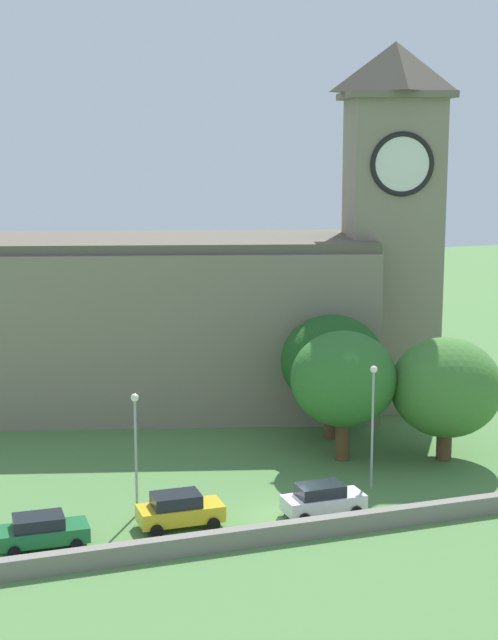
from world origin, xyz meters
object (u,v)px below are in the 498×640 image
Objects in this scene: streetlamp_west_mid at (135,434)px; tree_churchyard at (332,362)px; tree_riverside_west at (344,379)px; tree_by_tower at (446,388)px; church at (202,304)px; streetlamp_central at (373,408)px; car_white at (323,499)px; car_yellow at (179,510)px; car_green at (42,531)px.

tree_churchyard is at bearing 31.29° from streetlamp_west_mid.
tree_by_tower is at bearing -18.55° from tree_riverside_west.
tree_churchyard is (6.12, -10.73, -2.59)m from church.
tree_riverside_west is at bearing 84.46° from streetlamp_central.
streetlamp_west_mid is 21.03m from tree_by_tower.
car_white is at bearing -19.31° from streetlamp_west_mid.
streetlamp_central is 0.93× the size of tree_by_tower.
streetlamp_west_mid is at bearing -160.95° from tree_riverside_west.
streetlamp_west_mid is (-1.77, 2.43, 3.66)m from car_yellow.
car_white is at bearing -6.89° from car_yellow.
tree_riverside_west is (4.96, 8.43, 4.43)m from car_white.
car_yellow reaches higher than car_white.
car_yellow is at bearing 173.11° from car_white.
streetlamp_central is at bearing 7.17° from car_green.
church is 8.64× the size of car_yellow.
streetlamp_west_mid reaches higher than car_green.
car_white is (-0.04, -23.73, -7.08)m from church.
car_white is at bearing -90.11° from church.
car_yellow is (7.28, 0.33, 0.09)m from car_green.
car_yellow is at bearing -53.98° from streetlamp_west_mid.
car_white is at bearing -150.41° from tree_by_tower.
tree_riverside_west is at bearing -104.87° from tree_churchyard.
car_green is 1.00× the size of car_white.
church is at bearing 102.01° from streetlamp_central.
car_green is 20.17m from streetlamp_central.
tree_by_tower is (19.06, 5.39, 3.84)m from car_yellow.
tree_by_tower is at bearing -53.11° from tree_churchyard.
church is 8.62× the size of car_white.
church is at bearing 70.80° from car_yellow.
streetlamp_west_mid is at bearing -148.71° from tree_churchyard.
car_yellow is 7.95m from car_white.
tree_riverside_west is (-6.21, 2.08, 0.56)m from tree_by_tower.
streetlamp_west_mid is 14.10m from streetlamp_central.
church is at bearing 89.89° from car_white.
car_white is at bearing -145.18° from streetlamp_central.
tree_riverside_west reaches higher than car_white.
tree_churchyard is (-5.00, 6.66, 0.62)m from tree_by_tower.
tree_by_tower is 0.95× the size of tree_riverside_west.
tree_riverside_west reaches higher than streetlamp_central.
streetlamp_central is at bearing 9.82° from car_yellow.
streetlamp_west_mid reaches higher than car_yellow.
tree_by_tower is at bearing 25.82° from streetlamp_central.
tree_riverside_west reaches higher than car_yellow.
streetlamp_west_mid is at bearing 178.79° from streetlamp_central.
tree_by_tower reaches higher than car_green.
streetlamp_central is (19.61, 2.47, 4.06)m from car_green.
streetlamp_central is at bearing -77.99° from church.
tree_by_tower is at bearing 15.79° from car_yellow.
tree_churchyard is at bearing 64.62° from car_white.
tree_churchyard reaches higher than streetlamp_central.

